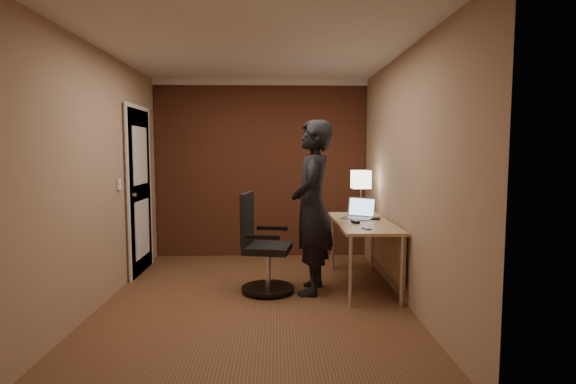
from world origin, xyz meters
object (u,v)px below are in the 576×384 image
object	(u,v)px
mouse	(355,222)
person	(312,207)
desk_lamp	(361,180)
office_chair	(262,250)
desk	(369,233)
laptop	(359,213)
wallet	(376,219)
phone	(367,229)

from	to	relation	value
mouse	person	distance (m)	0.51
desk_lamp	office_chair	xyz separation A→B (m)	(-1.21, -0.83, -0.69)
desk	laptop	distance (m)	0.31
office_chair	desk_lamp	bearing A→B (deg)	34.60
mouse	office_chair	size ratio (longest dim) A/B	0.10
laptop	desk_lamp	bearing A→B (deg)	77.75
desk	wallet	bearing A→B (deg)	49.01
person	desk_lamp	bearing A→B (deg)	151.56
office_chair	desk	bearing A→B (deg)	9.36
mouse	wallet	size ratio (longest dim) A/B	0.91
laptop	phone	bearing A→B (deg)	-94.80
laptop	phone	distance (m)	0.73
desk	phone	xyz separation A→B (m)	(-0.13, -0.49, 0.13)
wallet	office_chair	xyz separation A→B (m)	(-1.29, -0.31, -0.28)
desk_lamp	office_chair	bearing A→B (deg)	-145.40
desk	office_chair	size ratio (longest dim) A/B	1.44
phone	desk	bearing A→B (deg)	63.97
laptop	person	distance (m)	0.74
desk_lamp	mouse	size ratio (longest dim) A/B	5.35
desk_lamp	laptop	size ratio (longest dim) A/B	1.28
mouse	office_chair	xyz separation A→B (m)	(-1.01, -0.06, -0.29)
desk_lamp	phone	world-z (taller)	desk_lamp
office_chair	person	distance (m)	0.70
mouse	office_chair	world-z (taller)	office_chair
wallet	phone	bearing A→B (deg)	-110.86
phone	office_chair	bearing A→B (deg)	153.21
desk_lamp	laptop	distance (m)	0.54
mouse	wallet	xyz separation A→B (m)	(0.28, 0.25, -0.01)
wallet	laptop	bearing A→B (deg)	145.27
person	office_chair	bearing A→B (deg)	-81.17
office_chair	person	bearing A→B (deg)	-1.25
desk_lamp	mouse	xyz separation A→B (m)	(-0.20, -0.77, -0.40)
laptop	wallet	xyz separation A→B (m)	(0.17, -0.12, -0.05)
desk_lamp	wallet	bearing A→B (deg)	-80.87
laptop	office_chair	size ratio (longest dim) A/B	0.40
desk_lamp	phone	xyz separation A→B (m)	(-0.15, -1.13, -0.41)
mouse	phone	size ratio (longest dim) A/B	0.87
office_chair	wallet	bearing A→B (deg)	13.58
mouse	office_chair	bearing A→B (deg)	166.23
laptop	wallet	size ratio (longest dim) A/B	3.79
desk_lamp	laptop	xyz separation A→B (m)	(-0.09, -0.40, -0.35)
office_chair	person	xyz separation A→B (m)	(0.54, -0.01, 0.46)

